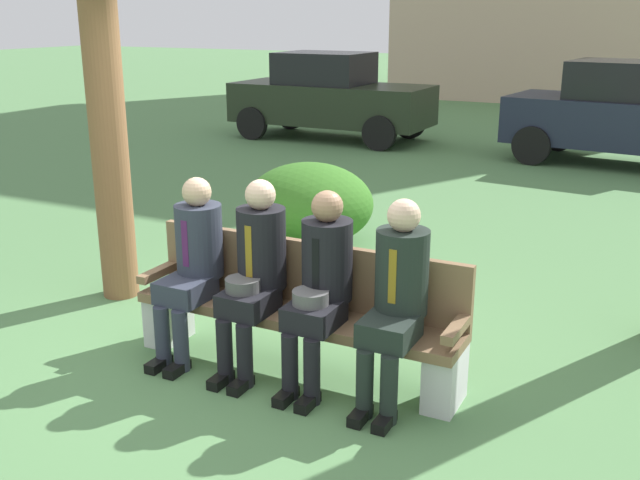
% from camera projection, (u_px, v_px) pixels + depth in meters
% --- Properties ---
extents(ground_plane, '(80.00, 80.00, 0.00)m').
position_uv_depth(ground_plane, '(239.00, 364.00, 5.31)').
color(ground_plane, '#517F4B').
extents(park_bench, '(2.38, 0.44, 0.90)m').
position_uv_depth(park_bench, '(298.00, 309.00, 5.15)').
color(park_bench, brown).
rests_on(park_bench, ground).
extents(seated_man_leftmost, '(0.34, 0.72, 1.31)m').
position_uv_depth(seated_man_leftmost, '(193.00, 259.00, 5.29)').
color(seated_man_leftmost, '#2D3342').
rests_on(seated_man_leftmost, ground).
extents(seated_man_centerleft, '(0.34, 0.72, 1.34)m').
position_uv_depth(seated_man_centerleft, '(255.00, 268.00, 5.06)').
color(seated_man_centerleft, black).
rests_on(seated_man_centerleft, ground).
extents(seated_man_centerright, '(0.34, 0.72, 1.32)m').
position_uv_depth(seated_man_centerright, '(321.00, 281.00, 4.84)').
color(seated_man_centerright, black).
rests_on(seated_man_centerright, ground).
extents(seated_man_rightmost, '(0.34, 0.72, 1.32)m').
position_uv_depth(seated_man_rightmost, '(397.00, 293.00, 4.62)').
color(seated_man_rightmost, '#1E2823').
rests_on(seated_man_rightmost, ground).
extents(shrub_near_bench, '(1.40, 1.29, 0.88)m').
position_uv_depth(shrub_near_bench, '(310.00, 203.00, 8.00)').
color(shrub_near_bench, '#377323').
rests_on(shrub_near_bench, ground).
extents(parked_car_near, '(3.92, 1.74, 1.68)m').
position_uv_depth(parked_car_near, '(330.00, 96.00, 14.52)').
color(parked_car_near, '#232D1E').
rests_on(parked_car_near, ground).
extents(parked_car_far, '(4.05, 2.08, 1.68)m').
position_uv_depth(parked_car_far, '(631.00, 115.00, 11.93)').
color(parked_car_far, '#1E2338').
rests_on(parked_car_far, ground).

